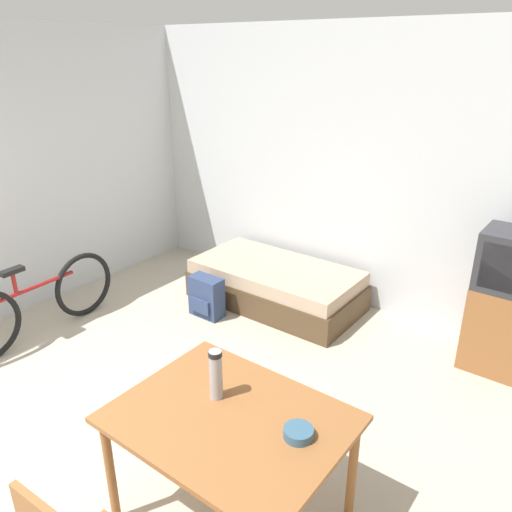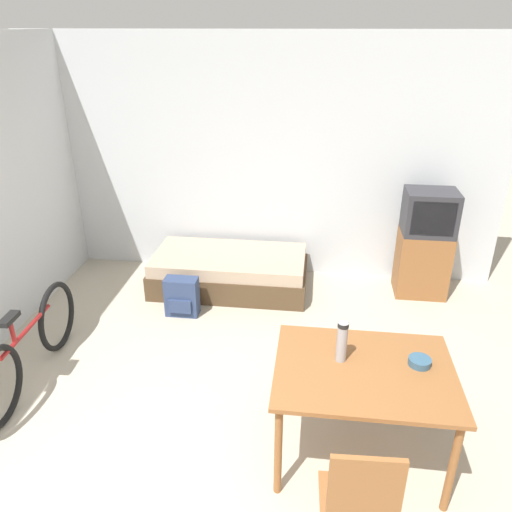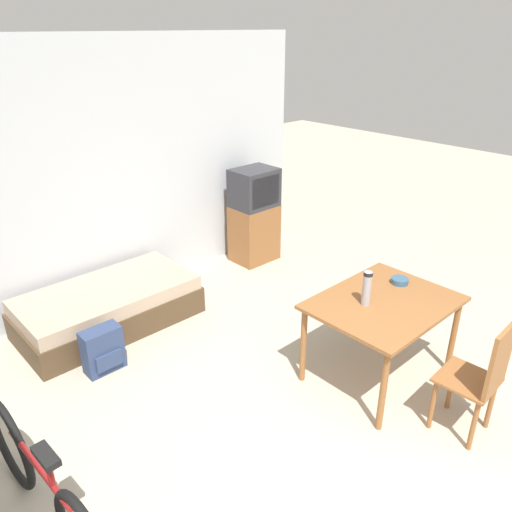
% 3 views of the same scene
% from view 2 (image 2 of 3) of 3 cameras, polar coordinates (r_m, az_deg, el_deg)
% --- Properties ---
extents(wall_back, '(5.42, 0.06, 2.70)m').
position_cam_2_polar(wall_back, '(5.72, 0.39, 10.90)').
color(wall_back, silver).
rests_on(wall_back, ground_plane).
extents(daybed, '(1.72, 0.88, 0.41)m').
position_cam_2_polar(daybed, '(5.65, -3.02, -1.75)').
color(daybed, '#4C3823').
rests_on(daybed, ground_plane).
extents(tv, '(0.54, 0.42, 1.19)m').
position_cam_2_polar(tv, '(5.68, 18.75, 1.33)').
color(tv, brown).
rests_on(tv, ground_plane).
extents(dining_table, '(1.16, 0.90, 0.73)m').
position_cam_2_polar(dining_table, '(3.42, 12.20, -13.57)').
color(dining_table, brown).
rests_on(dining_table, ground_plane).
extents(wooden_chair, '(0.40, 0.40, 0.96)m').
position_cam_2_polar(wooden_chair, '(2.87, 11.71, -26.30)').
color(wooden_chair, brown).
rests_on(wooden_chair, ground_plane).
extents(bicycle, '(0.12, 1.63, 0.73)m').
position_cam_2_polar(bicycle, '(4.57, -24.41, -9.47)').
color(bicycle, black).
rests_on(bicycle, ground_plane).
extents(thermos_flask, '(0.07, 0.07, 0.29)m').
position_cam_2_polar(thermos_flask, '(3.33, 9.81, -9.43)').
color(thermos_flask, '#99999E').
rests_on(thermos_flask, dining_table).
extents(mate_bowl, '(0.15, 0.15, 0.05)m').
position_cam_2_polar(mate_bowl, '(3.48, 18.20, -11.41)').
color(mate_bowl, '#335670').
rests_on(mate_bowl, dining_table).
extents(backpack, '(0.34, 0.20, 0.41)m').
position_cam_2_polar(backpack, '(5.19, -8.47, -4.64)').
color(backpack, navy).
rests_on(backpack, ground_plane).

